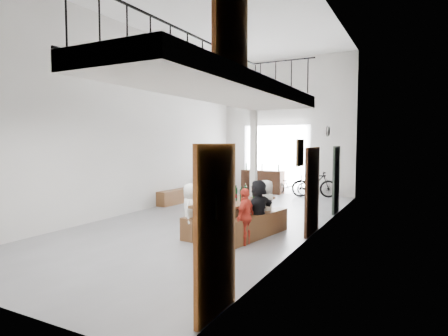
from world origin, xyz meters
The scene contains 24 objects.
floor centered at (0.00, 0.00, 0.00)m, with size 12.00×12.00×0.00m, color slate.
room_walls centered at (0.00, 0.00, 3.55)m, with size 12.00×12.00×12.00m.
gateway_portal centered at (-0.40, 5.94, 1.40)m, with size 2.80×0.08×2.80m, color white.
right_wall_decor centered at (2.70, -1.87, 1.74)m, with size 0.07×8.28×5.07m.
balcony centered at (1.98, -3.13, 2.96)m, with size 1.52×5.62×4.00m.
tasting_table centered at (1.20, -1.27, 0.71)m, with size 1.18×2.31×0.79m.
bench_inner centered at (0.63, -1.19, 0.25)m, with size 0.35×2.16×0.50m, color brown.
bench_wall centered at (1.73, -1.27, 0.26)m, with size 0.29×2.26×0.52m, color brown.
tableware centered at (1.25, -1.08, 0.94)m, with size 0.59×0.97×0.35m.
side_bench centered at (-2.50, 1.77, 0.24)m, with size 0.37×1.71×0.48m, color brown.
oak_barrel centered at (-2.33, 3.96, 0.43)m, with size 0.59×0.59×0.86m.
serving_counter centered at (-0.89, 5.65, 0.47)m, with size 1.77×0.49×0.94m, color #341C0D.
counter_bottles centered at (-0.89, 5.61, 1.08)m, with size 1.53×0.15×0.28m.
guest_left_a centered at (0.48, -2.01, 0.61)m, with size 0.60×0.39×1.22m, color white.
guest_left_b centered at (0.43, -1.32, 0.55)m, with size 0.40×0.26×1.10m, color teal.
guest_left_c centered at (0.38, -0.88, 0.54)m, with size 0.52×0.41×1.08m, color white.
guest_left_d centered at (0.38, -0.33, 0.52)m, with size 0.68×0.39×1.05m, color teal.
guest_right_a centered at (1.72, -1.86, 0.59)m, with size 0.69×0.29×1.18m, color red.
guest_right_b centered at (1.72, -1.17, 0.64)m, with size 1.19×0.38×1.29m, color black.
guest_right_c centered at (1.71, -0.64, 0.62)m, with size 0.60×0.39×1.23m, color white.
host_standing centered at (1.47, -3.05, 0.76)m, with size 0.55×0.36×1.52m, color #4D5731.
potted_plant centered at (2.45, 0.89, 0.22)m, with size 0.40×0.34×0.44m, color #224B1D.
bicycle_near centered at (0.36, 5.60, 0.40)m, with size 0.53×1.53×0.80m, color black.
bicycle_far centered at (1.35, 5.37, 0.51)m, with size 0.48×1.71×1.03m, color black.
Camera 1 is at (4.85, -8.81, 2.12)m, focal length 30.00 mm.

